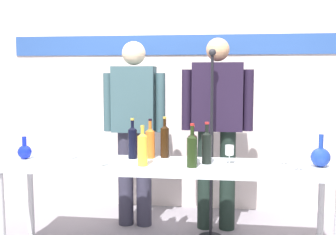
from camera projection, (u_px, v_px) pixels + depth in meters
back_wall at (182, 64)px, 4.31m from camera, size 5.09×0.11×3.00m
display_table at (165, 171)px, 3.13m from camera, size 2.51×0.58×0.73m
decanter_blue_left at (25, 151)px, 3.30m from camera, size 0.11×0.11×0.18m
decanter_blue_right at (321, 157)px, 3.01m from camera, size 0.14×0.14×0.24m
presenter_left at (134, 122)px, 3.79m from camera, size 0.57×0.22×1.69m
presenter_right at (217, 120)px, 3.69m from camera, size 0.63×0.22×1.71m
wine_bottle_0 at (192, 147)px, 3.10m from camera, size 0.07×0.07×0.29m
wine_bottle_1 at (133, 141)px, 3.31m from camera, size 0.07×0.07×0.32m
wine_bottle_2 at (150, 142)px, 3.33m from camera, size 0.08×0.08×0.32m
wine_bottle_3 at (143, 148)px, 3.04m from camera, size 0.07×0.07×0.30m
wine_bottle_4 at (165, 140)px, 3.34m from camera, size 0.07×0.07×0.33m
wine_bottle_5 at (207, 146)px, 3.11m from camera, size 0.07×0.07×0.32m
wine_bottle_6 at (192, 149)px, 2.99m from camera, size 0.08×0.08×0.32m
wine_glass_left_0 at (39, 149)px, 3.08m from camera, size 0.06×0.06×0.16m
wine_glass_left_1 at (70, 146)px, 3.26m from camera, size 0.06×0.06×0.16m
wine_glass_left_2 at (99, 152)px, 2.99m from camera, size 0.06×0.06×0.16m
wine_glass_right_0 at (299, 158)px, 2.86m from camera, size 0.06×0.06×0.14m
wine_glass_right_1 at (284, 151)px, 3.04m from camera, size 0.06×0.06×0.15m
wine_glass_right_2 at (229, 151)px, 3.10m from camera, size 0.06×0.06×0.14m
microphone_stand at (211, 176)px, 3.50m from camera, size 0.20×0.20×1.61m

